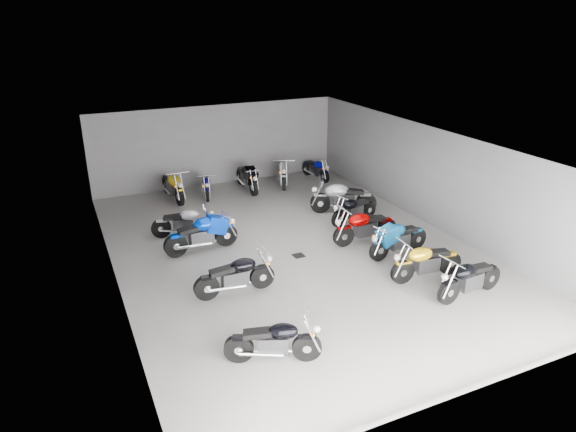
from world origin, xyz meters
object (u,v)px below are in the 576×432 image
Objects in this scene: motorcycle_right_f at (343,197)px; motorcycle_left_a at (274,341)px; motorcycle_left_f at (184,222)px; motorcycle_right_e at (354,209)px; drain_grate at (299,255)px; motorcycle_back_c at (206,185)px; motorcycle_back_d at (247,177)px; motorcycle_left_c at (236,275)px; motorcycle_left_e at (202,234)px; motorcycle_back_f at (316,169)px; motorcycle_right_c at (398,239)px; motorcycle_right_b at (426,261)px; motorcycle_right_a at (470,278)px; motorcycle_back_e at (283,172)px; motorcycle_back_b at (173,186)px; motorcycle_right_d at (365,226)px.

motorcycle_left_a is at bearing 163.92° from motorcycle_right_f.
motorcycle_right_e is (5.41, -1.22, -0.01)m from motorcycle_left_f.
motorcycle_right_f is (2.90, 2.48, 0.55)m from drain_grate.
motorcycle_right_e is 5.93m from motorcycle_back_c.
motorcycle_left_c is at bearing 68.80° from motorcycle_back_d.
motorcycle_right_e is 0.87× the size of motorcycle_back_d.
motorcycle_left_e is (-2.42, 1.49, 0.53)m from drain_grate.
drain_grate is at bearing 153.94° from motorcycle_right_f.
drain_grate is 0.17× the size of motorcycle_back_f.
motorcycle_right_b is at bearing 164.49° from motorcycle_right_c.
motorcycle_right_a is 10.05m from motorcycle_back_e.
motorcycle_back_e is (4.86, 10.37, 0.06)m from motorcycle_left_a.
motorcycle_left_f is at bearing -156.23° from motorcycle_left_a.
motorcycle_back_b is 1.03× the size of motorcycle_back_d.
motorcycle_back_e is at bearing 32.18° from motorcycle_right_f.
motorcycle_left_a is at bearing -121.61° from drain_grate.
motorcycle_back_d is (-2.17, 3.70, -0.03)m from motorcycle_right_f.
motorcycle_back_e is at bearing 130.73° from motorcycle_left_e.
motorcycle_back_d is (-2.04, 4.67, 0.06)m from motorcycle_right_e.
motorcycle_back_b is (0.24, 4.81, 0.00)m from motorcycle_left_e.
motorcycle_left_e is at bearing 86.27° from motorcycle_back_c.
motorcycle_left_f is 0.87× the size of motorcycle_back_d.
motorcycle_left_e is 7.91m from motorcycle_back_f.
motorcycle_left_f is (-0.30, 4.00, -0.02)m from motorcycle_left_c.
motorcycle_left_e is at bearing 57.36° from motorcycle_back_d.
motorcycle_left_e is at bearing -158.33° from motorcycle_left_a.
motorcycle_right_b is at bearing 75.08° from motorcycle_left_c.
motorcycle_right_a is at bearing 115.60° from motorcycle_back_e.
motorcycle_back_f is at bearing -11.56° from motorcycle_right_a.
motorcycle_left_c is at bearing 80.84° from motorcycle_back_e.
motorcycle_left_c is at bearing 104.91° from motorcycle_right_e.
motorcycle_left_a is at bearing 87.78° from motorcycle_right_a.
motorcycle_right_c is 0.97× the size of motorcycle_right_d.
motorcycle_right_d is 0.98× the size of motorcycle_back_d.
motorcycle_back_e is at bearing -176.64° from motorcycle_back_d.
motorcycle_right_b is at bearing 113.48° from motorcycle_back_e.
motorcycle_right_d is at bearing 146.76° from motorcycle_right_e.
motorcycle_right_f is (0.13, 0.97, 0.09)m from motorcycle_right_e.
motorcycle_right_d is at bearing 12.02° from motorcycle_right_c.
motorcycle_right_c is 7.54m from motorcycle_back_d.
motorcycle_back_b is at bearing 76.40° from motorcycle_right_f.
motorcycle_left_e is at bearing 28.84° from motorcycle_left_f.
drain_grate is 4.88m from motorcycle_left_a.
motorcycle_right_c is (-0.19, 2.68, 0.01)m from motorcycle_right_a.
motorcycle_left_a is 1.03× the size of motorcycle_back_c.
motorcycle_left_e reaches higher than motorcycle_back_e.
motorcycle_left_f is 0.92× the size of motorcycle_right_b.
motorcycle_left_a is 0.99× the size of motorcycle_back_f.
motorcycle_right_a is (5.25, -5.29, -0.04)m from motorcycle_left_e.
motorcycle_left_a reaches higher than motorcycle_back_c.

